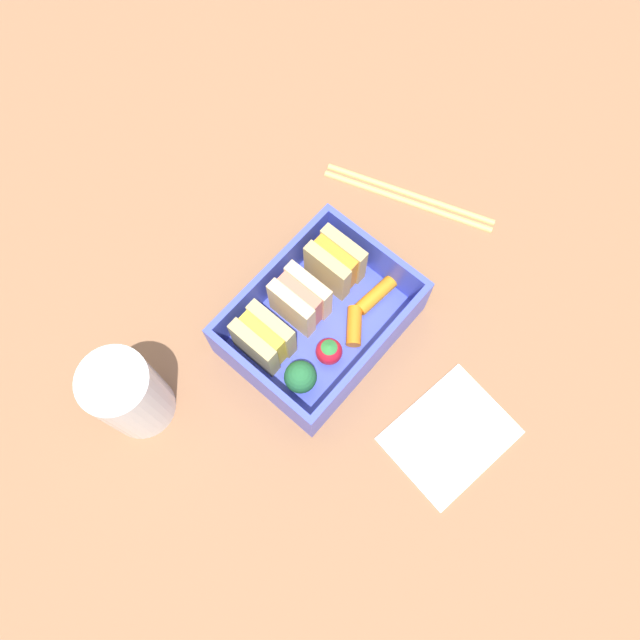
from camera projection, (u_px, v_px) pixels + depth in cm
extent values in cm
cube|color=#946544|center=(320.00, 333.00, 61.56)|extent=(120.00, 120.00, 2.00)
cube|color=#4553D3|center=(320.00, 328.00, 60.06)|extent=(16.81, 12.63, 1.20)
cube|color=#4553D3|center=(272.00, 277.00, 58.57)|extent=(16.81, 0.60, 4.86)
cube|color=#4553D3|center=(371.00, 358.00, 55.86)|extent=(16.81, 0.60, 4.86)
cube|color=#4553D3|center=(260.00, 381.00, 55.10)|extent=(0.60, 11.43, 4.86)
cube|color=#4553D3|center=(376.00, 256.00, 59.33)|extent=(0.60, 11.43, 4.86)
cube|color=tan|center=(255.00, 348.00, 56.03)|extent=(1.17, 4.87, 5.12)
cube|color=yellow|center=(263.00, 339.00, 56.34)|extent=(1.17, 4.48, 4.71)
cube|color=tan|center=(272.00, 329.00, 56.64)|extent=(1.17, 4.87, 5.12)
cube|color=#EFC78E|center=(292.00, 309.00, 57.34)|extent=(1.17, 4.87, 5.12)
cube|color=#D87259|center=(300.00, 300.00, 57.64)|extent=(1.17, 4.48, 4.71)
cube|color=#EFC78E|center=(308.00, 291.00, 57.95)|extent=(1.17, 4.87, 5.12)
cube|color=tan|center=(327.00, 271.00, 58.64)|extent=(1.17, 4.87, 5.12)
cube|color=orange|center=(335.00, 263.00, 58.95)|extent=(1.17, 4.48, 4.71)
cube|color=tan|center=(343.00, 254.00, 59.25)|extent=(1.17, 4.87, 5.12)
cylinder|color=#93BE5A|center=(301.00, 382.00, 56.95)|extent=(1.34, 1.34, 1.24)
sphere|color=#256A37|center=(300.00, 377.00, 55.40)|extent=(2.97, 2.97, 2.97)
sphere|color=red|center=(329.00, 351.00, 57.28)|extent=(2.51, 2.51, 2.51)
cone|color=#368C3C|center=(329.00, 346.00, 55.82)|extent=(1.51, 1.51, 0.60)
cylinder|color=orange|center=(354.00, 326.00, 58.72)|extent=(3.87, 3.43, 1.42)
cylinder|color=orange|center=(376.00, 295.00, 59.83)|extent=(4.66, 1.83, 1.41)
cylinder|color=tan|center=(407.00, 200.00, 65.22)|extent=(6.71, 17.73, 0.70)
cylinder|color=tan|center=(410.00, 193.00, 65.52)|extent=(6.71, 17.73, 0.70)
cylinder|color=white|center=(129.00, 395.00, 53.44)|extent=(5.99, 5.99, 9.70)
cube|color=white|center=(447.00, 439.00, 56.75)|extent=(11.99, 10.06, 0.40)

